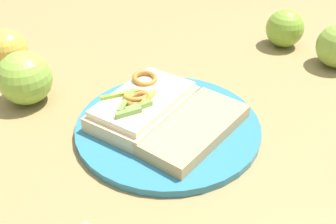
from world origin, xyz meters
TOP-DOWN VIEW (x-y plane):
  - ground_plane at (0.00, 0.00)m, footprint 2.00×2.00m
  - plate at (0.00, 0.00)m, footprint 0.26×0.26m
  - sandwich at (-0.02, -0.04)m, footprint 0.19×0.16m
  - bread_slice_side at (0.02, 0.04)m, footprint 0.18×0.16m
  - apple_0 at (-0.17, -0.29)m, footprint 0.09×0.09m
  - apple_1 at (-0.06, -0.22)m, footprint 0.11×0.11m
  - apple_4 at (-0.29, 0.21)m, footprint 0.10×0.10m

SIDE VIEW (x-z plane):
  - ground_plane at x=0.00m, z-range 0.00..0.00m
  - plate at x=0.00m, z-range 0.00..0.01m
  - bread_slice_side at x=0.02m, z-range 0.01..0.03m
  - sandwich at x=-0.02m, z-range 0.01..0.05m
  - apple_0 at x=-0.17m, z-range 0.00..0.07m
  - apple_4 at x=-0.29m, z-range 0.00..0.07m
  - apple_1 at x=-0.06m, z-range 0.00..0.08m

